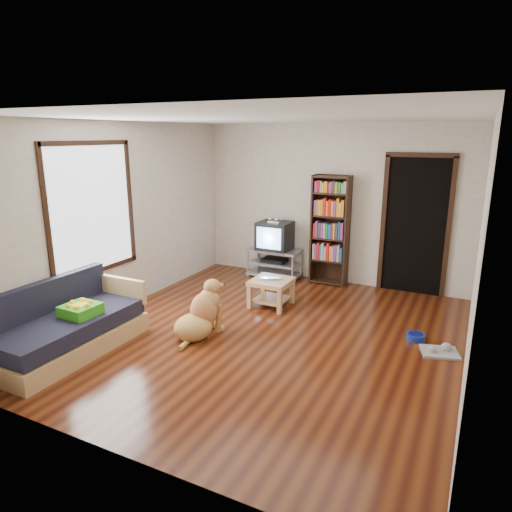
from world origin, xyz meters
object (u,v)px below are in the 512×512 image
at_px(laptop, 271,279).
at_px(bookshelf, 330,224).
at_px(grey_rag, 440,352).
at_px(crt_tv, 275,235).
at_px(green_cushion, 81,310).
at_px(tv_stand, 274,262).
at_px(dog_bowl, 415,337).
at_px(sofa, 68,329).
at_px(coffee_table, 271,287).
at_px(dog, 201,315).

height_order(laptop, bookshelf, bookshelf).
relative_size(laptop, grey_rag, 0.75).
bearing_deg(crt_tv, laptop, -68.47).
bearing_deg(green_cushion, tv_stand, 78.45).
bearing_deg(dog_bowl, sofa, -149.90).
bearing_deg(sofa, grey_rag, 25.17).
height_order(green_cushion, grey_rag, green_cushion).
distance_m(crt_tv, sofa, 3.81).
distance_m(grey_rag, bookshelf, 2.89).
bearing_deg(coffee_table, sofa, -122.85).
bearing_deg(laptop, sofa, -148.67).
distance_m(coffee_table, dog, 1.36).
bearing_deg(bookshelf, crt_tv, -175.68).
xyz_separation_m(crt_tv, coffee_table, (0.53, -1.32, -0.46)).
relative_size(laptop, dog, 0.35).
xyz_separation_m(bookshelf, sofa, (-1.92, -3.72, -0.74)).
distance_m(green_cushion, dog, 1.39).
xyz_separation_m(sofa, coffee_table, (1.51, 2.33, 0.02)).
bearing_deg(laptop, green_cushion, -147.62).
bearing_deg(dog_bowl, bookshelf, 134.58).
bearing_deg(green_cushion, sofa, -138.30).
xyz_separation_m(crt_tv, bookshelf, (0.95, 0.07, 0.26)).
bearing_deg(grey_rag, coffee_table, 167.56).
height_order(grey_rag, bookshelf, bookshelf).
relative_size(tv_stand, crt_tv, 1.55).
xyz_separation_m(grey_rag, coffee_table, (-2.35, 0.52, 0.27)).
relative_size(laptop, dog_bowl, 1.36).
xyz_separation_m(grey_rag, crt_tv, (-2.89, 1.84, 0.73)).
bearing_deg(dog_bowl, dog, -156.78).
bearing_deg(laptop, tv_stand, 86.37).
bearing_deg(tv_stand, sofa, -105.02).
relative_size(green_cushion, tv_stand, 0.41).
distance_m(crt_tv, dog, 2.68).
bearing_deg(laptop, grey_rag, -37.22).
distance_m(green_cushion, sofa, 0.27).
bearing_deg(sofa, green_cushion, 39.70).
distance_m(dog_bowl, grey_rag, 0.39).
height_order(dog_bowl, bookshelf, bookshelf).
height_order(dog_bowl, grey_rag, dog_bowl).
height_order(tv_stand, dog, dog).
distance_m(sofa, dog, 1.54).
height_order(tv_stand, crt_tv, crt_tv).
distance_m(tv_stand, bookshelf, 1.20).
xyz_separation_m(dog_bowl, dog, (-2.42, -1.04, 0.22)).
bearing_deg(dog, coffee_table, 74.48).
bearing_deg(crt_tv, grey_rag, -32.50).
bearing_deg(sofa, coffee_table, 57.15).
bearing_deg(tv_stand, dog_bowl, -31.21).
xyz_separation_m(laptop, tv_stand, (-0.53, 1.33, -0.14)).
height_order(green_cushion, sofa, sofa).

